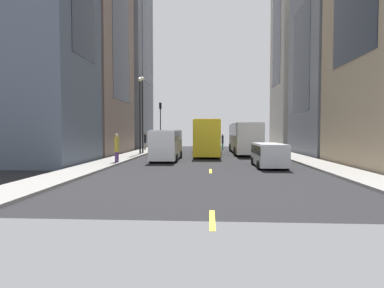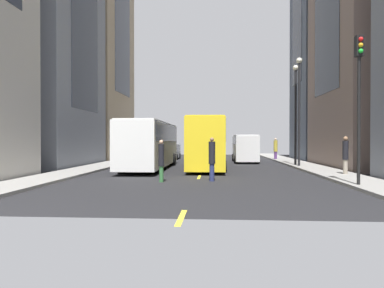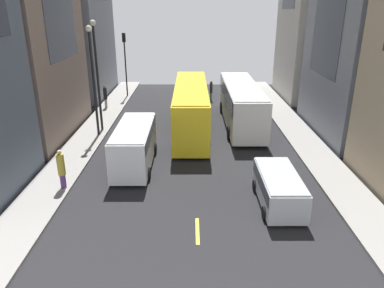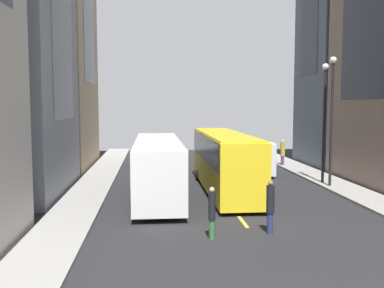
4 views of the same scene
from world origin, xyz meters
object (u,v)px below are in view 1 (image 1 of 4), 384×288
object	(u,v)px
delivery_van_white	(167,143)
traffic_light_near_corner	(160,117)
pedestrian_walking_far	(117,147)
pedestrian_crossing_near	(223,141)
pedestrian_waiting_curb	(204,141)
pedestrian_crossing_mid	(145,140)
city_bus_white	(244,136)
streetcar_yellow	(207,135)
car_silver_0	(269,153)

from	to	relation	value
delivery_van_white	traffic_light_near_corner	distance (m)	18.67
pedestrian_walking_far	traffic_light_near_corner	xyz separation A→B (m)	(0.04, -21.24, 3.32)
delivery_van_white	pedestrian_crossing_near	xyz separation A→B (m)	(-5.50, -16.45, -0.38)
pedestrian_waiting_curb	pedestrian_crossing_mid	bearing A→B (deg)	-57.42
pedestrian_crossing_near	city_bus_white	bearing A→B (deg)	52.84
streetcar_yellow	traffic_light_near_corner	xyz separation A→B (m)	(6.85, -11.16, 2.49)
traffic_light_near_corner	pedestrian_walking_far	bearing A→B (deg)	90.10
streetcar_yellow	pedestrian_walking_far	bearing A→B (deg)	55.93
delivery_van_white	car_silver_0	world-z (taller)	delivery_van_white
city_bus_white	delivery_van_white	xyz separation A→B (m)	(7.52, 8.38, -0.49)
traffic_light_near_corner	car_silver_0	bearing A→B (deg)	116.20
delivery_van_white	pedestrian_waiting_curb	bearing A→B (deg)	-100.63
streetcar_yellow	pedestrian_walking_far	xyz separation A→B (m)	(6.82, 10.08, -0.84)
city_bus_white	pedestrian_crossing_near	xyz separation A→B (m)	(2.02, -8.06, -0.87)
car_silver_0	city_bus_white	bearing A→B (deg)	-88.92
car_silver_0	streetcar_yellow	bearing A→B (deg)	-69.47
car_silver_0	pedestrian_waiting_curb	distance (m)	21.10
streetcar_yellow	car_silver_0	world-z (taller)	streetcar_yellow
pedestrian_walking_far	traffic_light_near_corner	size ratio (longest dim) A/B	0.33
car_silver_0	pedestrian_crossing_mid	bearing A→B (deg)	-55.09
traffic_light_near_corner	pedestrian_waiting_curb	bearing A→B (deg)	161.12
city_bus_white	delivery_van_white	bearing A→B (deg)	48.12
streetcar_yellow	pedestrian_crossing_near	size ratio (longest dim) A/B	5.95
streetcar_yellow	traffic_light_near_corner	world-z (taller)	traffic_light_near_corner
car_silver_0	pedestrian_waiting_curb	world-z (taller)	pedestrian_waiting_curb
pedestrian_crossing_mid	pedestrian_crossing_near	world-z (taller)	pedestrian_crossing_mid
streetcar_yellow	traffic_light_near_corner	distance (m)	13.33
streetcar_yellow	pedestrian_waiting_curb	size ratio (longest dim) A/B	5.62
pedestrian_crossing_near	delivery_van_white	bearing A→B (deg)	20.29
streetcar_yellow	car_silver_0	xyz separation A→B (m)	(-4.34, 11.59, -1.15)
streetcar_yellow	pedestrian_waiting_curb	world-z (taller)	streetcar_yellow
streetcar_yellow	car_silver_0	size ratio (longest dim) A/B	2.83
pedestrian_waiting_curb	pedestrian_crossing_near	world-z (taller)	pedestrian_waiting_curb
car_silver_0	traffic_light_near_corner	distance (m)	25.61
city_bus_white	pedestrian_crossing_mid	distance (m)	13.06
delivery_van_white	car_silver_0	distance (m)	9.07
city_bus_white	pedestrian_waiting_curb	distance (m)	8.81
pedestrian_waiting_curb	traffic_light_near_corner	size ratio (longest dim) A/B	0.34
pedestrian_walking_far	pedestrian_crossing_near	size ratio (longest dim) A/B	1.03
delivery_van_white	pedestrian_walking_far	bearing A→B (deg)	42.92
streetcar_yellow	pedestrian_crossing_mid	bearing A→B (deg)	-37.48
streetcar_yellow	pedestrian_crossing_near	world-z (taller)	streetcar_yellow
pedestrian_crossing_mid	pedestrian_crossing_near	distance (m)	10.67
streetcar_yellow	car_silver_0	bearing A→B (deg)	110.53
car_silver_0	pedestrian_crossing_mid	xyz separation A→B (m)	(12.40, -17.77, 0.35)
traffic_light_near_corner	city_bus_white	bearing A→B (deg)	138.45
delivery_van_white	pedestrian_crossing_near	bearing A→B (deg)	-108.48
city_bus_white	car_silver_0	size ratio (longest dim) A/B	2.61
city_bus_white	streetcar_yellow	bearing A→B (deg)	19.58
streetcar_yellow	pedestrian_walking_far	size ratio (longest dim) A/B	5.78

